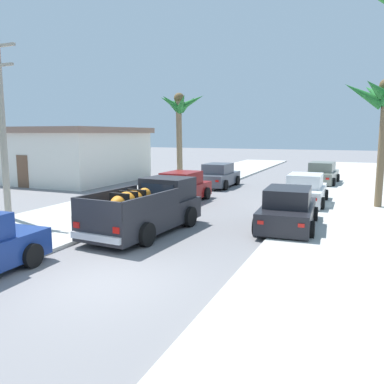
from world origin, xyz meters
TOP-DOWN VIEW (x-y plane):
  - ground_plane at (0.00, 0.00)m, footprint 160.00×160.00m
  - sidewalk_left at (-5.28, 12.00)m, footprint 5.04×60.00m
  - sidewalk_right at (5.28, 12.00)m, footprint 5.04×60.00m
  - curb_left at (-4.16, 12.00)m, footprint 0.16×60.00m
  - curb_right at (4.16, 12.00)m, footprint 0.16×60.00m
  - pickup_truck at (-1.43, 4.60)m, footprint 2.48×5.33m
  - car_left_near at (3.09, 6.96)m, footprint 2.20×4.33m
  - car_left_mid at (-3.01, 16.78)m, footprint 2.03×4.26m
  - car_right_mid at (3.06, 12.20)m, footprint 2.07×4.28m
  - car_left_far at (3.14, 20.68)m, footprint 2.20×4.33m
  - car_right_far at (-2.88, 10.63)m, footprint 2.08×4.29m
  - palm_tree_left_fore at (-7.05, 19.60)m, footprint 3.82×3.00m
  - utility_pole at (-7.43, 3.95)m, footprint 1.80×0.26m
  - roadside_house at (-14.45, 15.86)m, footprint 9.55×9.24m

SIDE VIEW (x-z plane):
  - ground_plane at x=0.00m, z-range 0.00..0.00m
  - curb_left at x=-4.16m, z-range 0.00..0.10m
  - curb_right at x=4.16m, z-range 0.00..0.10m
  - sidewalk_left at x=-5.28m, z-range 0.00..0.12m
  - sidewalk_right at x=5.28m, z-range 0.00..0.12m
  - car_left_near at x=3.09m, z-range -0.06..1.48m
  - car_left_mid at x=-3.01m, z-range -0.06..1.48m
  - car_right_mid at x=3.06m, z-range -0.06..1.48m
  - car_left_far at x=3.14m, z-range -0.06..1.48m
  - car_right_far at x=-2.88m, z-range -0.06..1.48m
  - pickup_truck at x=-1.43m, z-range -0.09..1.71m
  - roadside_house at x=-14.45m, z-range 0.02..3.92m
  - utility_pole at x=-7.43m, z-range 0.21..7.44m
  - palm_tree_left_fore at x=-7.05m, z-range 1.90..8.35m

